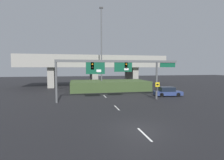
% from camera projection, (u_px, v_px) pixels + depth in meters
% --- Properties ---
extents(ground_plane, '(160.00, 160.00, 0.00)m').
position_uv_depth(ground_plane, '(139.00, 129.00, 12.77)').
color(ground_plane, black).
extents(lane_markings, '(0.14, 34.07, 0.01)m').
position_uv_depth(lane_markings, '(105.00, 96.00, 27.15)').
color(lane_markings, silver).
rests_on(lane_markings, ground).
extents(signal_gantry, '(16.77, 0.44, 5.48)m').
position_uv_depth(signal_gantry, '(116.00, 67.00, 23.40)').
color(signal_gantry, '#515456').
rests_on(signal_gantry, ground).
extents(speed_limit_sign, '(0.60, 0.11, 2.49)m').
position_uv_depth(speed_limit_sign, '(157.00, 88.00, 23.97)').
color(speed_limit_sign, '#4C4C4C').
rests_on(speed_limit_sign, ground).
extents(highway_light_pole_near, '(0.70, 0.36, 16.21)m').
position_uv_depth(highway_light_pole_near, '(101.00, 47.00, 34.44)').
color(highway_light_pole_near, '#515456').
rests_on(highway_light_pole_near, ground).
extents(overpass_bridge, '(34.05, 8.66, 7.29)m').
position_uv_depth(overpass_bridge, '(94.00, 66.00, 42.67)').
color(overpass_bridge, gray).
rests_on(overpass_bridge, ground).
extents(grass_embankment, '(15.10, 7.96, 1.83)m').
position_uv_depth(grass_embankment, '(109.00, 85.00, 35.08)').
color(grass_embankment, '#384C28').
rests_on(grass_embankment, ground).
extents(parked_sedan_near_right, '(4.42, 2.32, 1.44)m').
position_uv_depth(parked_sedan_near_right, '(168.00, 92.00, 27.47)').
color(parked_sedan_near_right, navy).
rests_on(parked_sedan_near_right, ground).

